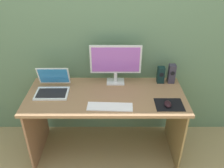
% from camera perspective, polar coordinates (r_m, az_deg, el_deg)
% --- Properties ---
extents(ground_plane, '(8.00, 8.00, 0.00)m').
position_cam_1_polar(ground_plane, '(2.71, -1.13, -15.59)').
color(ground_plane, tan).
extents(wall_back, '(6.00, 0.04, 2.50)m').
position_cam_1_polar(wall_back, '(2.38, -1.23, 13.34)').
color(wall_back, '#5C7C5B').
rests_on(wall_back, ground_plane).
extents(desk, '(1.51, 0.65, 0.73)m').
position_cam_1_polar(desk, '(2.32, -1.28, -5.57)').
color(desk, '#966E4A').
rests_on(desk, ground_plane).
extents(monitor, '(0.51, 0.14, 0.40)m').
position_cam_1_polar(monitor, '(2.33, 1.14, 5.34)').
color(monitor, silver).
rests_on(monitor, desk).
extents(speaker_right, '(0.07, 0.08, 0.20)m').
position_cam_1_polar(speaker_right, '(2.47, 14.51, 2.42)').
color(speaker_right, '#342F3E').
rests_on(speaker_right, desk).
extents(speaker_near_monitor, '(0.07, 0.08, 0.17)m').
position_cam_1_polar(speaker_near_monitor, '(2.45, 11.99, 2.17)').
color(speaker_near_monitor, black).
rests_on(speaker_near_monitor, desk).
extents(laptop, '(0.31, 0.30, 0.22)m').
position_cam_1_polar(laptop, '(2.33, -14.01, -0.77)').
color(laptop, white).
rests_on(laptop, desk).
extents(keyboard_external, '(0.40, 0.14, 0.01)m').
position_cam_1_polar(keyboard_external, '(2.07, -0.29, -5.54)').
color(keyboard_external, white).
rests_on(keyboard_external, desk).
extents(mousepad, '(0.25, 0.20, 0.00)m').
position_cam_1_polar(mousepad, '(2.16, 13.93, -4.93)').
color(mousepad, black).
rests_on(mousepad, desk).
extents(mouse, '(0.07, 0.10, 0.04)m').
position_cam_1_polar(mouse, '(2.13, 13.61, -4.76)').
color(mouse, black).
rests_on(mouse, mousepad).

